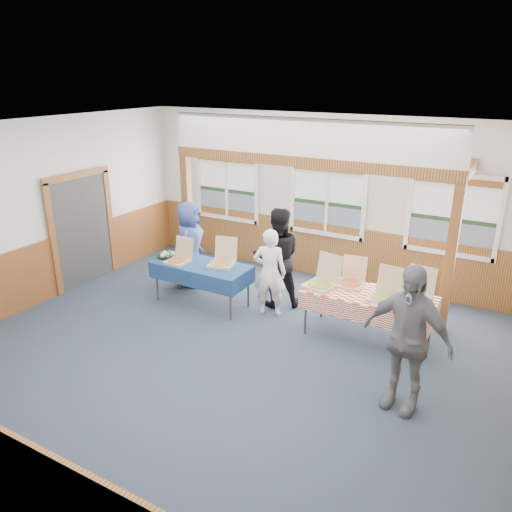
{
  "coord_description": "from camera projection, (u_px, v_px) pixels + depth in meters",
  "views": [
    {
      "loc": [
        3.44,
        -5.38,
        3.89
      ],
      "look_at": [
        -0.19,
        1.0,
        1.19
      ],
      "focal_mm": 35.0,
      "sensor_mm": 36.0,
      "label": 1
    }
  ],
  "objects": [
    {
      "name": "wainscot_left",
      "position": [
        46.0,
        270.0,
        8.99
      ],
      "size": [
        0.05,
        6.98,
        1.1
      ],
      "primitive_type": "cube",
      "color": "brown",
      "rests_on": "floor"
    },
    {
      "name": "wainscot_front",
      "position": [
        19.0,
        484.0,
        4.31
      ],
      "size": [
        7.98,
        0.05,
        1.1
      ],
      "primitive_type": "cube",
      "color": "brown",
      "rests_on": "floor"
    },
    {
      "name": "veggie_tray",
      "position": [
        167.0,
        255.0,
        9.03
      ],
      "size": [
        0.37,
        0.37,
        0.09
      ],
      "color": "black",
      "rests_on": "table_left"
    },
    {
      "name": "pizza_box_b",
      "position": [
        222.0,
        261.0,
        8.64
      ],
      "size": [
        0.51,
        0.57,
        0.44
      ],
      "rotation": [
        0.0,
        0.0,
        0.23
      ],
      "color": "#D3AE8D",
      "rests_on": "table_left"
    },
    {
      "name": "pizza_box_e",
      "position": [
        385.0,
        295.0,
        7.31
      ],
      "size": [
        0.46,
        0.54,
        0.45
      ],
      "rotation": [
        0.0,
        0.0,
        -0.1
      ],
      "color": "#D3AE8D",
      "rests_on": "table_right"
    },
    {
      "name": "cross_beam",
      "position": [
        304.0,
        162.0,
        8.35
      ],
      "size": [
        5.15,
        0.18,
        0.18
      ],
      "primitive_type": "cube",
      "color": "#533112",
      "rests_on": "post_left"
    },
    {
      "name": "window_mid",
      "position": [
        328.0,
        195.0,
        9.57
      ],
      "size": [
        1.56,
        0.1,
        1.46
      ],
      "color": "white",
      "rests_on": "wall_back"
    },
    {
      "name": "ceiling",
      "position": [
        229.0,
        132.0,
        6.23
      ],
      "size": [
        8.0,
        8.0,
        0.0
      ],
      "primitive_type": "plane",
      "rotation": [
        3.14,
        0.0,
        0.0
      ],
      "color": "white",
      "rests_on": "wall_back"
    },
    {
      "name": "window_right",
      "position": [
        454.0,
        211.0,
        8.51
      ],
      "size": [
        1.56,
        0.1,
        1.46
      ],
      "color": "white",
      "rests_on": "wall_back"
    },
    {
      "name": "table_right",
      "position": [
        369.0,
        297.0,
        7.53
      ],
      "size": [
        1.96,
        0.89,
        0.76
      ],
      "rotation": [
        0.0,
        0.0,
        -0.02
      ],
      "color": "#373737",
      "rests_on": "floor"
    },
    {
      "name": "pizza_box_c",
      "position": [
        321.0,
        282.0,
        7.76
      ],
      "size": [
        0.53,
        0.6,
        0.47
      ],
      "rotation": [
        0.0,
        0.0,
        -0.2
      ],
      "color": "#D3AE8D",
      "rests_on": "table_right"
    },
    {
      "name": "woman_white",
      "position": [
        270.0,
        273.0,
        8.31
      ],
      "size": [
        0.64,
        0.52,
        1.52
      ],
      "primitive_type": "imported",
      "rotation": [
        0.0,
        0.0,
        3.47
      ],
      "color": "white",
      "rests_on": "floor"
    },
    {
      "name": "wainscot_back",
      "position": [
        325.0,
        250.0,
        9.98
      ],
      "size": [
        7.98,
        0.05,
        1.1
      ],
      "primitive_type": "cube",
      "color": "brown",
      "rests_on": "floor"
    },
    {
      "name": "pizza_box_f",
      "position": [
        416.0,
        295.0,
        7.31
      ],
      "size": [
        0.46,
        0.54,
        0.45
      ],
      "rotation": [
        0.0,
        0.0,
        -0.1
      ],
      "color": "#D3AE8D",
      "rests_on": "table_right"
    },
    {
      "name": "table_left",
      "position": [
        201.0,
        267.0,
        8.71
      ],
      "size": [
        1.89,
        1.28,
        0.76
      ],
      "rotation": [
        0.0,
        0.0,
        -0.3
      ],
      "color": "#373737",
      "rests_on": "floor"
    },
    {
      "name": "post_left",
      "position": [
        188.0,
        216.0,
        9.96
      ],
      "size": [
        0.15,
        0.15,
        2.4
      ],
      "primitive_type": "cube",
      "color": "#533112",
      "rests_on": "floor"
    },
    {
      "name": "drink_glass",
      "position": [
        424.0,
        308.0,
        6.89
      ],
      "size": [
        0.07,
        0.07,
        0.15
      ],
      "primitive_type": "cylinder",
      "color": "brown",
      "rests_on": "table_right"
    },
    {
      "name": "wall_left",
      "position": [
        36.0,
        213.0,
        8.64
      ],
      "size": [
        0.0,
        8.0,
        8.0
      ],
      "primitive_type": "plane",
      "rotation": [
        1.57,
        0.0,
        1.57
      ],
      "color": "silver",
      "rests_on": "floor"
    },
    {
      "name": "wall_back",
      "position": [
        328.0,
        199.0,
        9.64
      ],
      "size": [
        8.0,
        0.0,
        8.0
      ],
      "primitive_type": "plane",
      "rotation": [
        1.57,
        0.0,
        0.0
      ],
      "color": "silver",
      "rests_on": "floor"
    },
    {
      "name": "cased_opening",
      "position": [
        82.0,
        231.0,
        9.54
      ],
      "size": [
        0.06,
        1.3,
        2.1
      ],
      "primitive_type": "cube",
      "color": "#373737",
      "rests_on": "wall_left"
    },
    {
      "name": "window_left",
      "position": [
        227.0,
        183.0,
        10.64
      ],
      "size": [
        1.56,
        0.1,
        1.46
      ],
      "color": "white",
      "rests_on": "wall_back"
    },
    {
      "name": "pizza_box_d",
      "position": [
        351.0,
        281.0,
        7.81
      ],
      "size": [
        0.43,
        0.5,
        0.41
      ],
      "rotation": [
        0.0,
        0.0,
        0.11
      ],
      "color": "#D3AE8D",
      "rests_on": "table_right"
    },
    {
      "name": "pizza_box_a",
      "position": [
        179.0,
        259.0,
        8.76
      ],
      "size": [
        0.38,
        0.46,
        0.4
      ],
      "rotation": [
        0.0,
        0.0,
        0.02
      ],
      "color": "#D3AE8D",
      "rests_on": "table_left"
    },
    {
      "name": "floor",
      "position": [
        233.0,
        354.0,
        7.33
      ],
      "size": [
        8.0,
        8.0,
        0.0
      ],
      "primitive_type": "plane",
      "color": "#26313E",
      "rests_on": "ground"
    },
    {
      "name": "post_right",
      "position": [
        450.0,
        260.0,
        7.64
      ],
      "size": [
        0.15,
        0.15,
        2.4
      ],
      "primitive_type": "cube",
      "color": "#533112",
      "rests_on": "floor"
    },
    {
      "name": "man_blue",
      "position": [
        190.0,
        244.0,
        9.49
      ],
      "size": [
        0.76,
        0.94,
        1.66
      ],
      "primitive_type": "imported",
      "rotation": [
        0.0,
        0.0,
        1.9
      ],
      "color": "#364887",
      "rests_on": "floor"
    },
    {
      "name": "person_grey",
      "position": [
        407.0,
        338.0,
        5.89
      ],
      "size": [
        1.17,
        0.66,
        1.88
      ],
      "primitive_type": "imported",
      "rotation": [
        0.0,
        0.0,
        -0.19
      ],
      "color": "slate",
      "rests_on": "floor"
    },
    {
      "name": "woman_black",
      "position": [
        277.0,
        258.0,
        8.63
      ],
      "size": [
        1.08,
        1.02,
        1.77
      ],
      "primitive_type": "imported",
      "rotation": [
        0.0,
        0.0,
        3.69
      ],
      "color": "black",
      "rests_on": "floor"
    }
  ]
}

